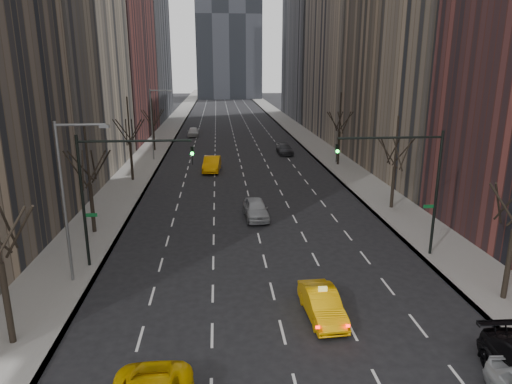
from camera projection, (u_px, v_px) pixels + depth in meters
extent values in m
cube|color=slate|center=(166.00, 133.00, 83.52)|extent=(4.50, 320.00, 0.15)
cube|color=slate|center=(298.00, 132.00, 85.49)|extent=(4.50, 320.00, 0.15)
cube|color=brown|center=(98.00, 1.00, 73.10)|extent=(14.00, 28.00, 44.00)
cylinder|color=black|center=(7.00, 303.00, 19.62)|extent=(0.28, 0.28, 3.78)
cylinder|color=black|center=(9.00, 228.00, 19.62)|extent=(0.42, 1.80, 2.52)
cylinder|color=black|center=(19.00, 232.00, 19.14)|extent=(1.74, 0.72, 2.52)
cylinder|color=black|center=(7.00, 240.00, 18.31)|extent=(1.46, 1.25, 2.52)
cylinder|color=black|center=(92.00, 208.00, 33.10)|extent=(0.28, 0.28, 3.57)
cylinder|color=black|center=(87.00, 155.00, 32.06)|extent=(0.16, 0.16, 4.25)
cylinder|color=black|center=(94.00, 165.00, 33.12)|extent=(0.42, 1.80, 2.52)
cylinder|color=black|center=(101.00, 167.00, 32.64)|extent=(1.74, 0.72, 2.52)
cylinder|color=black|center=(96.00, 169.00, 31.82)|extent=(1.46, 1.25, 2.52)
cylinder|color=black|center=(83.00, 170.00, 31.47)|extent=(0.42, 1.80, 2.52)
cylinder|color=black|center=(75.00, 169.00, 31.95)|extent=(1.74, 0.72, 2.52)
cylinder|color=black|center=(81.00, 166.00, 32.77)|extent=(1.46, 1.25, 2.52)
cylinder|color=black|center=(132.00, 161.00, 48.41)|extent=(0.28, 0.28, 3.99)
cylinder|color=black|center=(128.00, 120.00, 47.25)|extent=(0.16, 0.16, 4.75)
cylinder|color=black|center=(132.00, 130.00, 48.38)|extent=(0.42, 1.80, 2.52)
cylinder|color=black|center=(138.00, 131.00, 47.90)|extent=(1.74, 0.72, 2.52)
cylinder|color=black|center=(135.00, 132.00, 47.07)|extent=(1.46, 1.25, 2.52)
cylinder|color=black|center=(126.00, 132.00, 46.73)|extent=(0.42, 1.80, 2.52)
cylinder|color=black|center=(121.00, 131.00, 47.20)|extent=(1.74, 0.72, 2.52)
cylinder|color=black|center=(124.00, 130.00, 48.03)|extent=(1.46, 1.25, 2.52)
cylinder|color=black|center=(154.00, 138.00, 65.78)|extent=(0.28, 0.28, 3.36)
cylinder|color=black|center=(152.00, 113.00, 64.80)|extent=(0.16, 0.16, 4.00)
cylinder|color=black|center=(155.00, 118.00, 65.84)|extent=(0.42, 1.80, 2.52)
cylinder|color=black|center=(159.00, 118.00, 65.36)|extent=(1.74, 0.72, 2.52)
cylinder|color=black|center=(157.00, 119.00, 64.53)|extent=(1.46, 1.25, 2.52)
cylinder|color=black|center=(151.00, 119.00, 64.18)|extent=(0.42, 1.80, 2.52)
cylinder|color=black|center=(147.00, 119.00, 64.66)|extent=(1.74, 0.72, 2.52)
cylinder|color=black|center=(149.00, 118.00, 65.49)|extent=(1.46, 1.25, 2.52)
cylinder|color=black|center=(508.00, 264.00, 23.47)|extent=(0.28, 0.28, 3.78)
cylinder|color=black|center=(510.00, 202.00, 23.47)|extent=(0.42, 1.80, 2.52)
cylinder|color=black|center=(506.00, 209.00, 22.30)|extent=(1.74, 0.72, 2.52)
cylinder|color=black|center=(498.00, 204.00, 23.12)|extent=(1.46, 1.25, 2.52)
cylinder|color=black|center=(393.00, 187.00, 38.87)|extent=(0.28, 0.28, 3.57)
cylinder|color=black|center=(397.00, 142.00, 37.83)|extent=(0.16, 0.16, 4.25)
cylinder|color=black|center=(394.00, 151.00, 38.90)|extent=(0.42, 1.80, 2.52)
cylinder|color=black|center=(404.00, 152.00, 38.42)|extent=(1.74, 0.72, 2.52)
cylinder|color=black|center=(406.00, 153.00, 37.59)|extent=(1.46, 1.25, 2.52)
cylinder|color=black|center=(398.00, 154.00, 37.24)|extent=(0.42, 1.80, 2.52)
cylinder|color=black|center=(387.00, 153.00, 37.72)|extent=(1.74, 0.72, 2.52)
cylinder|color=black|center=(386.00, 151.00, 38.55)|extent=(1.46, 1.25, 2.52)
cylinder|color=black|center=(339.00, 148.00, 56.11)|extent=(0.28, 0.28, 3.99)
cylinder|color=black|center=(340.00, 112.00, 54.94)|extent=(0.16, 0.16, 4.75)
cylinder|color=black|center=(339.00, 121.00, 56.07)|extent=(0.42, 1.80, 2.52)
cylinder|color=black|center=(346.00, 122.00, 55.60)|extent=(1.74, 0.72, 2.52)
cylinder|color=black|center=(346.00, 122.00, 54.77)|extent=(1.46, 1.25, 2.52)
cylinder|color=black|center=(340.00, 123.00, 54.42)|extent=(0.42, 1.80, 2.52)
cylinder|color=black|center=(334.00, 122.00, 54.90)|extent=(1.74, 0.72, 2.52)
cylinder|color=black|center=(333.00, 122.00, 55.73)|extent=(1.46, 1.25, 2.52)
cylinder|color=black|center=(83.00, 202.00, 26.84)|extent=(0.18, 0.18, 8.00)
cylinder|color=black|center=(135.00, 141.00, 26.14)|extent=(6.50, 0.14, 0.14)
imported|color=black|center=(192.00, 156.00, 26.65)|extent=(0.18, 0.22, 1.10)
sphere|color=#0CFF33|center=(192.00, 154.00, 26.43)|extent=(0.20, 0.20, 0.20)
cube|color=#0C5926|center=(91.00, 215.00, 27.09)|extent=(0.70, 0.04, 0.22)
cylinder|color=black|center=(436.00, 194.00, 28.58)|extent=(0.18, 0.18, 8.00)
cylinder|color=black|center=(390.00, 138.00, 27.36)|extent=(6.50, 0.14, 0.14)
imported|color=black|center=(337.00, 153.00, 27.34)|extent=(0.18, 0.22, 1.10)
sphere|color=#0CFF33|center=(337.00, 151.00, 27.12)|extent=(0.20, 0.20, 0.20)
cube|color=#0C5926|center=(429.00, 206.00, 28.76)|extent=(0.70, 0.04, 0.22)
cylinder|color=slate|center=(64.00, 204.00, 24.75)|extent=(0.16, 0.16, 9.00)
cylinder|color=slate|center=(81.00, 125.00, 23.71)|extent=(2.60, 0.14, 0.14)
cube|color=slate|center=(104.00, 126.00, 23.84)|extent=(0.50, 0.22, 0.15)
cylinder|color=slate|center=(152.00, 125.00, 58.37)|extent=(0.16, 0.16, 9.00)
cylinder|color=slate|center=(160.00, 90.00, 57.33)|extent=(2.60, 0.14, 0.14)
cube|color=slate|center=(170.00, 91.00, 57.46)|extent=(0.50, 0.22, 0.15)
imported|color=#FFB105|center=(322.00, 304.00, 22.20)|extent=(1.76, 4.37, 1.41)
imported|color=#A1A4A8|center=(256.00, 209.00, 36.83)|extent=(2.03, 4.63, 1.55)
imported|color=#FFA305|center=(212.00, 164.00, 53.33)|extent=(2.25, 5.37, 1.72)
imported|color=#2D2E32|center=(284.00, 149.00, 63.75)|extent=(2.04, 4.81, 1.39)
imported|color=silver|center=(193.00, 132.00, 80.07)|extent=(1.85, 4.60, 1.57)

